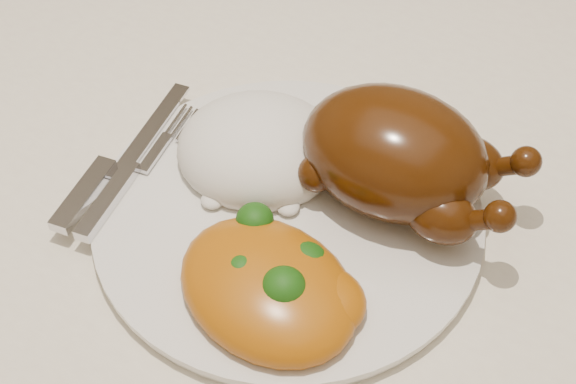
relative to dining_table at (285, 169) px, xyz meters
The scene contains 7 objects.
dining_table is the anchor object (origin of this frame).
tablecloth 0.07m from the dining_table, ahead, with size 1.73×1.03×0.18m.
dinner_plate 0.19m from the dining_table, 58.15° to the right, with size 0.29×0.29×0.01m, color white.
roast_chicken 0.22m from the dining_table, 27.17° to the right, with size 0.17×0.11×0.09m.
rice_mound 0.16m from the dining_table, 70.61° to the right, with size 0.17×0.16×0.07m.
mac_and_cheese 0.26m from the dining_table, 60.71° to the right, with size 0.16×0.14×0.05m.
cutlery 0.21m from the dining_table, 106.71° to the right, with size 0.05×0.18×0.01m.
Camera 1 is at (0.28, -0.46, 1.24)m, focal length 50.00 mm.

